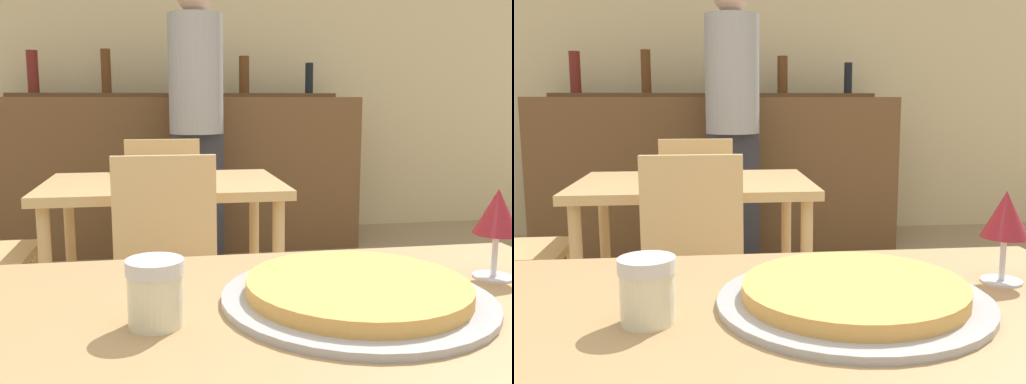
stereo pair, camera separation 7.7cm
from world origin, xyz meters
The scene contains 10 objects.
wall_back centered at (0.00, 3.99, 1.40)m, with size 8.00×0.05×2.80m.
dining_table_far centered at (-0.13, 1.80, 0.64)m, with size 1.03×0.73×0.73m.
bar_counter centered at (0.00, 3.49, 0.55)m, with size 2.60×0.56×1.11m.
bar_back_shelf centered at (-0.04, 3.63, 1.17)m, with size 2.39×0.24×0.34m.
chair_far_side_front centered at (-0.13, 1.26, 0.51)m, with size 0.40×0.40×0.89m.
chair_far_side_back centered at (-0.13, 2.33, 0.51)m, with size 0.40×0.40×0.89m.
pizza_tray centered at (0.16, 0.08, 0.79)m, with size 0.42×0.42×0.04m.
cheese_shaker centered at (-0.15, 0.04, 0.83)m, with size 0.08×0.08×0.09m.
person_standing centered at (0.10, 2.91, 1.00)m, with size 0.34×0.34×1.84m.
wine_glass centered at (0.44, 0.16, 0.89)m, with size 0.08×0.08×0.16m.
Camera 2 is at (-0.06, -0.74, 1.09)m, focal length 40.00 mm.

